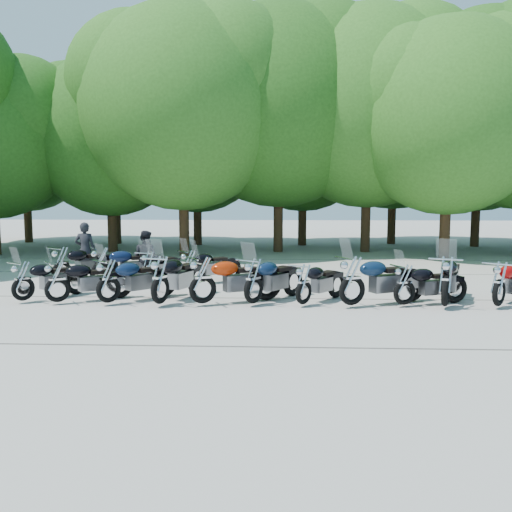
{
  "coord_description": "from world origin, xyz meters",
  "views": [
    {
      "loc": [
        0.6,
        -12.25,
        2.66
      ],
      "look_at": [
        0.0,
        1.5,
        1.1
      ],
      "focal_mm": 38.0,
      "sensor_mm": 36.0,
      "label": 1
    }
  ],
  "objects_px": {
    "motorcycle_4": "(203,278)",
    "motorcycle_11": "(62,264)",
    "motorcycle_2": "(108,279)",
    "motorcycle_5": "(254,279)",
    "motorcycle_10": "(499,282)",
    "motorcycle_7": "(352,279)",
    "rider_1": "(145,257)",
    "motorcycle_0": "(23,279)",
    "motorcycle_13": "(148,267)",
    "motorcycle_1": "(57,280)",
    "motorcycle_14": "(189,266)",
    "motorcycle_9": "(446,280)",
    "motorcycle_8": "(405,283)",
    "motorcycle_3": "(160,278)",
    "motorcycle_6": "(304,283)",
    "rider_0": "(85,250)",
    "motorcycle_12": "(102,264)"
  },
  "relations": [
    {
      "from": "motorcycle_3",
      "to": "rider_1",
      "type": "distance_m",
      "value": 3.67
    },
    {
      "from": "motorcycle_6",
      "to": "motorcycle_12",
      "type": "relative_size",
      "value": 0.89
    },
    {
      "from": "motorcycle_7",
      "to": "rider_1",
      "type": "bearing_deg",
      "value": 31.97
    },
    {
      "from": "motorcycle_2",
      "to": "motorcycle_13",
      "type": "distance_m",
      "value": 2.79
    },
    {
      "from": "motorcycle_9",
      "to": "motorcycle_4",
      "type": "bearing_deg",
      "value": 22.17
    },
    {
      "from": "rider_0",
      "to": "motorcycle_12",
      "type": "bearing_deg",
      "value": 120.2
    },
    {
      "from": "motorcycle_2",
      "to": "motorcycle_9",
      "type": "relative_size",
      "value": 0.91
    },
    {
      "from": "motorcycle_4",
      "to": "motorcycle_11",
      "type": "xyz_separation_m",
      "value": [
        -4.58,
        2.82,
        -0.03
      ]
    },
    {
      "from": "motorcycle_6",
      "to": "motorcycle_9",
      "type": "relative_size",
      "value": 0.83
    },
    {
      "from": "motorcycle_5",
      "to": "motorcycle_10",
      "type": "xyz_separation_m",
      "value": [
        5.76,
        -0.06,
        -0.02
      ]
    },
    {
      "from": "motorcycle_0",
      "to": "motorcycle_13",
      "type": "relative_size",
      "value": 1.02
    },
    {
      "from": "motorcycle_6",
      "to": "motorcycle_13",
      "type": "height_order",
      "value": "motorcycle_6"
    },
    {
      "from": "motorcycle_4",
      "to": "rider_0",
      "type": "relative_size",
      "value": 1.33
    },
    {
      "from": "rider_1",
      "to": "motorcycle_3",
      "type": "bearing_deg",
      "value": 126.75
    },
    {
      "from": "motorcycle_10",
      "to": "rider_1",
      "type": "relative_size",
      "value": 1.4
    },
    {
      "from": "motorcycle_0",
      "to": "motorcycle_11",
      "type": "distance_m",
      "value": 2.63
    },
    {
      "from": "motorcycle_8",
      "to": "motorcycle_2",
      "type": "bearing_deg",
      "value": 68.22
    },
    {
      "from": "motorcycle_7",
      "to": "motorcycle_8",
      "type": "xyz_separation_m",
      "value": [
        1.26,
        0.14,
        -0.12
      ]
    },
    {
      "from": "motorcycle_2",
      "to": "rider_1",
      "type": "height_order",
      "value": "rider_1"
    },
    {
      "from": "motorcycle_7",
      "to": "motorcycle_2",
      "type": "bearing_deg",
      "value": 62.06
    },
    {
      "from": "motorcycle_4",
      "to": "motorcycle_6",
      "type": "bearing_deg",
      "value": -116.26
    },
    {
      "from": "motorcycle_1",
      "to": "motorcycle_8",
      "type": "bearing_deg",
      "value": -123.78
    },
    {
      "from": "motorcycle_2",
      "to": "motorcycle_5",
      "type": "height_order",
      "value": "motorcycle_5"
    },
    {
      "from": "motorcycle_4",
      "to": "motorcycle_11",
      "type": "relative_size",
      "value": 1.05
    },
    {
      "from": "motorcycle_6",
      "to": "motorcycle_2",
      "type": "bearing_deg",
      "value": 38.07
    },
    {
      "from": "motorcycle_4",
      "to": "motorcycle_9",
      "type": "height_order",
      "value": "motorcycle_9"
    },
    {
      "from": "motorcycle_11",
      "to": "motorcycle_9",
      "type": "bearing_deg",
      "value": -160.65
    },
    {
      "from": "motorcycle_1",
      "to": "motorcycle_14",
      "type": "xyz_separation_m",
      "value": [
        2.76,
        2.85,
        -0.01
      ]
    },
    {
      "from": "motorcycle_1",
      "to": "motorcycle_7",
      "type": "bearing_deg",
      "value": -124.9
    },
    {
      "from": "motorcycle_10",
      "to": "motorcycle_12",
      "type": "relative_size",
      "value": 0.97
    },
    {
      "from": "motorcycle_9",
      "to": "motorcycle_10",
      "type": "relative_size",
      "value": 1.11
    },
    {
      "from": "motorcycle_2",
      "to": "motorcycle_14",
      "type": "xyz_separation_m",
      "value": [
        1.49,
        2.89,
        -0.04
      ]
    },
    {
      "from": "motorcycle_2",
      "to": "motorcycle_11",
      "type": "relative_size",
      "value": 0.98
    },
    {
      "from": "motorcycle_0",
      "to": "motorcycle_3",
      "type": "xyz_separation_m",
      "value": [
        3.48,
        -0.28,
        0.1
      ]
    },
    {
      "from": "motorcycle_4",
      "to": "motorcycle_11",
      "type": "bearing_deg",
      "value": 30.79
    },
    {
      "from": "motorcycle_5",
      "to": "motorcycle_7",
      "type": "relative_size",
      "value": 0.93
    },
    {
      "from": "motorcycle_3",
      "to": "motorcycle_13",
      "type": "xyz_separation_m",
      "value": [
        -0.99,
        2.88,
        -0.11
      ]
    },
    {
      "from": "motorcycle_1",
      "to": "motorcycle_12",
      "type": "distance_m",
      "value": 2.69
    },
    {
      "from": "motorcycle_0",
      "to": "motorcycle_3",
      "type": "height_order",
      "value": "motorcycle_3"
    },
    {
      "from": "motorcycle_7",
      "to": "motorcycle_12",
      "type": "height_order",
      "value": "motorcycle_7"
    },
    {
      "from": "motorcycle_9",
      "to": "motorcycle_3",
      "type": "bearing_deg",
      "value": 23.07
    },
    {
      "from": "motorcycle_1",
      "to": "motorcycle_5",
      "type": "bearing_deg",
      "value": -123.77
    },
    {
      "from": "motorcycle_0",
      "to": "motorcycle_8",
      "type": "relative_size",
      "value": 1.01
    },
    {
      "from": "motorcycle_12",
      "to": "motorcycle_9",
      "type": "bearing_deg",
      "value": -136.11
    },
    {
      "from": "motorcycle_11",
      "to": "rider_1",
      "type": "distance_m",
      "value": 2.43
    },
    {
      "from": "motorcycle_0",
      "to": "motorcycle_7",
      "type": "xyz_separation_m",
      "value": [
        8.03,
        -0.25,
        0.11
      ]
    },
    {
      "from": "motorcycle_0",
      "to": "motorcycle_14",
      "type": "relative_size",
      "value": 0.99
    },
    {
      "from": "motorcycle_11",
      "to": "motorcycle_13",
      "type": "relative_size",
      "value": 1.12
    },
    {
      "from": "motorcycle_2",
      "to": "rider_0",
      "type": "xyz_separation_m",
      "value": [
        -2.12,
        4.32,
        0.26
      ]
    },
    {
      "from": "motorcycle_13",
      "to": "motorcycle_12",
      "type": "bearing_deg",
      "value": 23.29
    }
  ]
}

